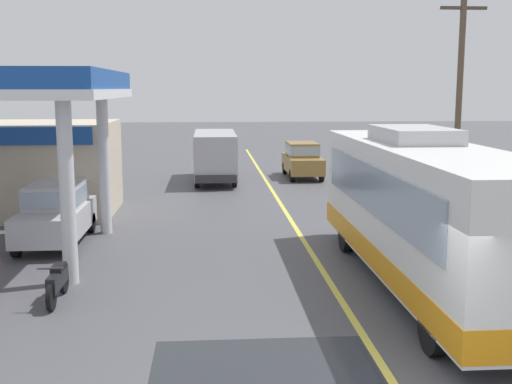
# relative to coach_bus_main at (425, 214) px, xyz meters

# --- Properties ---
(ground) EXTENTS (120.00, 120.00, 0.00)m
(ground) POSITION_rel_coach_bus_main_xyz_m (-2.13, 14.25, -1.72)
(ground) COLOR #4C4C51
(lane_divider_stripe) EXTENTS (0.16, 50.00, 0.01)m
(lane_divider_stripe) POSITION_rel_coach_bus_main_xyz_m (-2.13, 9.25, -1.72)
(lane_divider_stripe) COLOR #D8CC4C
(lane_divider_stripe) RESTS_ON ground
(wet_puddle_patch) EXTENTS (3.97, 3.63, 0.01)m
(wet_puddle_patch) POSITION_rel_coach_bus_main_xyz_m (-4.03, -4.81, -1.72)
(wet_puddle_patch) COLOR #26282D
(wet_puddle_patch) RESTS_ON ground
(coach_bus_main) EXTENTS (2.60, 11.04, 3.69)m
(coach_bus_main) POSITION_rel_coach_bus_main_xyz_m (0.00, 0.00, 0.00)
(coach_bus_main) COLOR white
(coach_bus_main) RESTS_ON ground
(car_at_pump) EXTENTS (1.70, 4.20, 1.82)m
(car_at_pump) POSITION_rel_coach_bus_main_xyz_m (-9.60, 4.92, -0.71)
(car_at_pump) COLOR #B2B2B7
(car_at_pump) RESTS_ON ground
(minibus_opposing_lane) EXTENTS (2.04, 6.13, 2.44)m
(minibus_opposing_lane) POSITION_rel_coach_bus_main_xyz_m (-4.70, 17.56, -0.25)
(minibus_opposing_lane) COLOR #A5A5AD
(minibus_opposing_lane) RESTS_ON ground
(motorcycle_parked_forecourt) EXTENTS (0.55, 1.80, 0.92)m
(motorcycle_parked_forecourt) POSITION_rel_coach_bus_main_xyz_m (-8.35, -0.52, -1.28)
(motorcycle_parked_forecourt) COLOR black
(motorcycle_parked_forecourt) RESTS_ON ground
(car_trailing_behind_bus) EXTENTS (1.70, 4.20, 1.82)m
(car_trailing_behind_bus) POSITION_rel_coach_bus_main_xyz_m (-0.13, 18.69, -0.71)
(car_trailing_behind_bus) COLOR olive
(car_trailing_behind_bus) RESTS_ON ground
(utility_pole_roadside) EXTENTS (1.80, 0.24, 8.24)m
(utility_pole_roadside) POSITION_rel_coach_bus_main_xyz_m (4.73, 10.14, 2.58)
(utility_pole_roadside) COLOR brown
(utility_pole_roadside) RESTS_ON ground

